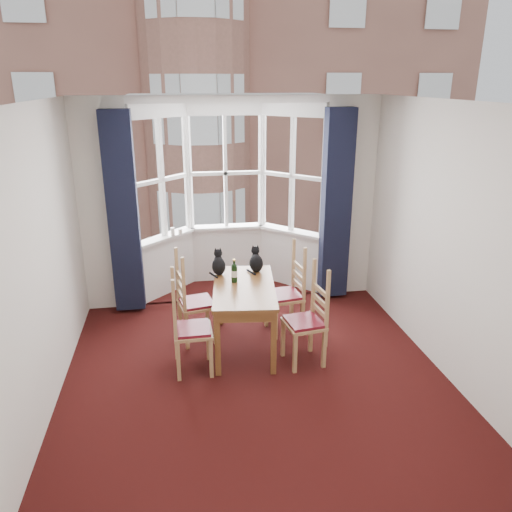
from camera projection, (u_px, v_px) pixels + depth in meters
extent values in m
plane|color=black|center=(259.00, 386.00, 5.13)|extent=(4.50, 4.50, 0.00)
plane|color=white|center=(259.00, 102.00, 4.20)|extent=(4.50, 4.50, 0.00)
plane|color=silver|center=(34.00, 271.00, 4.36)|extent=(0.00, 4.50, 4.50)
plane|color=silver|center=(457.00, 248.00, 4.97)|extent=(0.00, 4.50, 4.50)
plane|color=silver|center=(331.00, 404.00, 2.57)|extent=(4.00, 0.00, 4.00)
cube|color=silver|center=(106.00, 208.00, 6.51)|extent=(0.70, 0.12, 2.80)
cube|color=silver|center=(348.00, 199.00, 7.01)|extent=(0.70, 0.12, 2.80)
cube|color=black|center=(123.00, 214.00, 6.39)|extent=(0.38, 0.22, 2.60)
cube|color=black|center=(336.00, 206.00, 6.82)|extent=(0.38, 0.22, 2.60)
cube|color=brown|center=(244.00, 287.00, 5.66)|extent=(0.83, 1.35, 0.04)
cube|color=brown|center=(218.00, 344.00, 5.22)|extent=(0.07, 0.07, 0.73)
cube|color=brown|center=(220.00, 298.00, 6.33)|extent=(0.07, 0.07, 0.73)
cube|color=brown|center=(274.00, 343.00, 5.24)|extent=(0.07, 0.07, 0.73)
cube|color=brown|center=(266.00, 297.00, 6.36)|extent=(0.07, 0.07, 0.73)
cube|color=tan|center=(193.00, 330.00, 5.27)|extent=(0.41, 0.43, 0.06)
cube|color=maroon|center=(193.00, 329.00, 5.27)|extent=(0.37, 0.39, 0.03)
cube|color=tan|center=(197.00, 303.00, 5.91)|extent=(0.47, 0.49, 0.06)
cube|color=maroon|center=(197.00, 302.00, 5.90)|extent=(0.43, 0.44, 0.03)
cube|color=tan|center=(304.00, 323.00, 5.43)|extent=(0.46, 0.47, 0.06)
cube|color=maroon|center=(304.00, 322.00, 5.43)|extent=(0.41, 0.43, 0.03)
cube|color=tan|center=(284.00, 296.00, 6.12)|extent=(0.45, 0.47, 0.06)
cube|color=maroon|center=(284.00, 294.00, 6.11)|extent=(0.41, 0.43, 0.03)
ellipsoid|color=black|center=(219.00, 266.00, 5.96)|extent=(0.17, 0.22, 0.22)
sphere|color=black|center=(218.00, 253.00, 5.98)|extent=(0.10, 0.10, 0.10)
cone|color=black|center=(216.00, 249.00, 5.96)|extent=(0.04, 0.04, 0.05)
cone|color=black|center=(220.00, 249.00, 5.97)|extent=(0.04, 0.04, 0.05)
ellipsoid|color=black|center=(256.00, 263.00, 6.05)|extent=(0.17, 0.22, 0.22)
sphere|color=black|center=(255.00, 251.00, 6.07)|extent=(0.10, 0.10, 0.10)
cone|color=black|center=(253.00, 247.00, 6.05)|extent=(0.04, 0.04, 0.05)
cone|color=black|center=(258.00, 247.00, 6.06)|extent=(0.04, 0.04, 0.05)
cylinder|color=black|center=(234.00, 274.00, 5.73)|extent=(0.07, 0.07, 0.20)
sphere|color=black|center=(234.00, 266.00, 5.69)|extent=(0.06, 0.06, 0.06)
cylinder|color=black|center=(234.00, 263.00, 5.68)|extent=(0.03, 0.03, 0.09)
cylinder|color=gold|center=(234.00, 260.00, 5.67)|extent=(0.03, 0.03, 0.02)
cylinder|color=silver|center=(234.00, 274.00, 5.72)|extent=(0.07, 0.07, 0.08)
cylinder|color=white|center=(173.00, 232.00, 7.12)|extent=(0.06, 0.06, 0.12)
cylinder|color=white|center=(180.00, 232.00, 7.17)|extent=(0.06, 0.06, 0.09)
plane|color=#333335|center=(187.00, 207.00, 37.14)|extent=(80.00, 80.00, 0.00)
cube|color=#A46854|center=(194.00, 137.00, 18.06)|extent=(18.00, 6.00, 14.00)
cylinder|color=#A46854|center=(198.00, 148.00, 15.27)|extent=(3.20, 3.20, 14.00)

